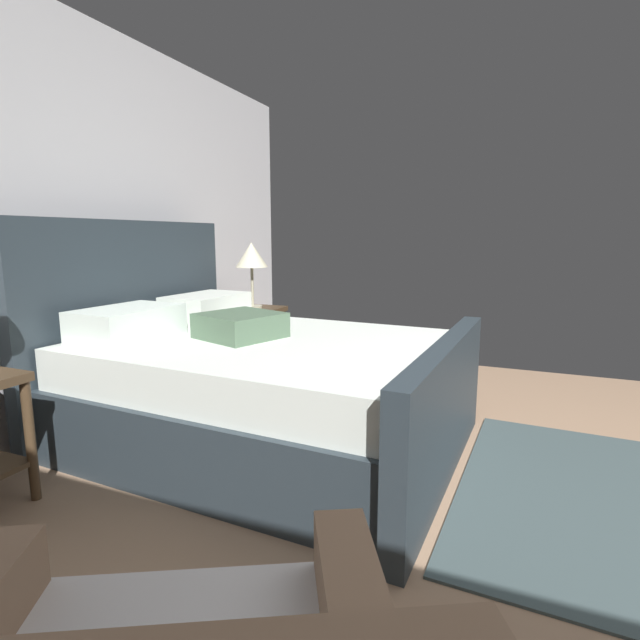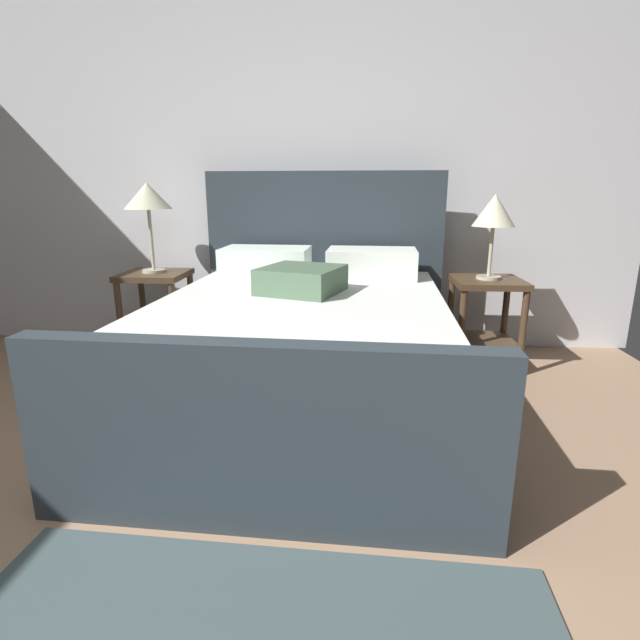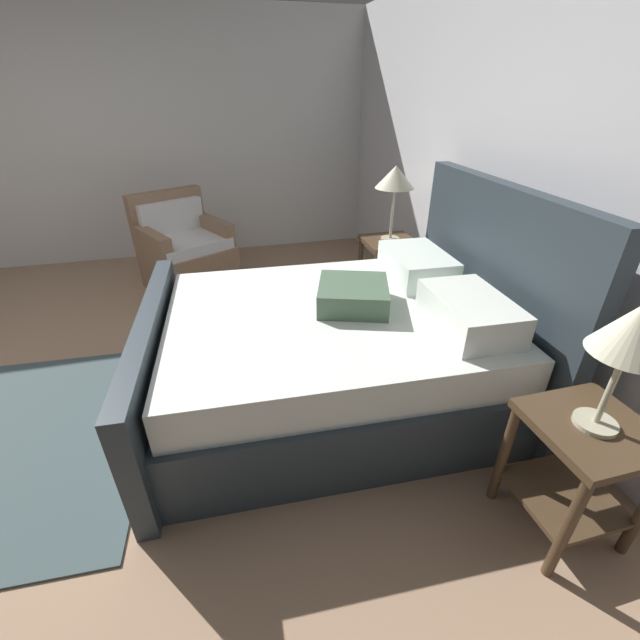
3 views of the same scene
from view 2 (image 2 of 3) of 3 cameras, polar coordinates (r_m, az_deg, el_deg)
name	(u,v)px [view 2 (image 2 of 3)]	position (r m, az deg, el deg)	size (l,w,h in m)	color
wall_back	(272,178)	(3.79, -5.66, 16.19)	(5.39, 0.12, 2.50)	silver
bed	(305,342)	(2.68, -1.78, -2.59)	(1.76, 2.20, 1.29)	#2B353D
nightstand_right	(486,308)	(3.43, 18.77, 1.32)	(0.44, 0.44, 0.60)	#493622
table_lamp_right	(494,213)	(3.35, 19.67, 11.68)	(0.27, 0.27, 0.54)	#B7B293
nightstand_left	(157,299)	(3.70, -18.54, 2.30)	(0.44, 0.44, 0.60)	#493622
table_lamp_left	(148,198)	(3.62, -19.47, 13.23)	(0.32, 0.32, 0.61)	#B7B293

